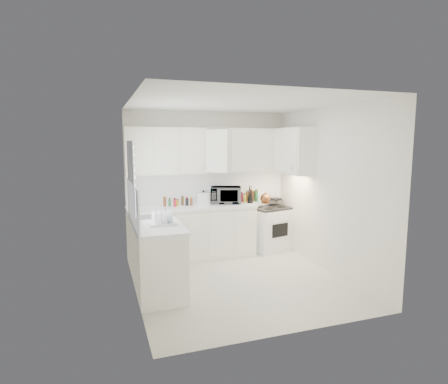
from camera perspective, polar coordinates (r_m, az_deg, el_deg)
name	(u,v)px	position (r m, az deg, el deg)	size (l,w,h in m)	color
floor	(239,281)	(5.66, 2.35, -13.56)	(3.20, 3.20, 0.00)	silver
ceiling	(240,103)	(5.30, 2.51, 13.61)	(3.20, 3.20, 0.00)	white
wall_back	(208,183)	(6.83, -2.44, 1.38)	(3.00, 3.00, 0.00)	white
wall_front	(295,216)	(3.90, 10.99, -3.61)	(3.00, 3.00, 0.00)	white
wall_left	(133,200)	(4.99, -13.84, -1.22)	(3.20, 3.20, 0.00)	white
wall_right	(328,190)	(6.03, 15.83, 0.24)	(3.20, 3.20, 0.00)	white
window_blinds	(132,179)	(5.31, -14.05, 2.03)	(0.06, 0.96, 1.06)	white
lower_cabinets_back	(192,233)	(6.60, -4.92, -6.37)	(2.22, 0.60, 0.90)	white
lower_cabinets_left	(156,256)	(5.41, -10.53, -9.68)	(0.60, 1.60, 0.90)	white
countertop_back	(192,207)	(6.49, -4.95, -2.33)	(2.24, 0.64, 0.05)	white
countertop_left	(155,223)	(5.29, -10.55, -4.75)	(0.64, 1.62, 0.05)	white
backsplash_back	(209,187)	(6.83, -2.41, 0.75)	(2.98, 0.02, 0.55)	white
backsplash_left	(133,203)	(5.20, -13.90, -1.70)	(0.02, 1.60, 0.55)	white
upper_cabinets_back	(211,173)	(6.66, -2.05, 2.95)	(3.00, 0.33, 0.80)	white
upper_cabinets_right	(293,174)	(6.62, 10.68, 2.79)	(0.33, 0.90, 0.80)	white
sink	(152,209)	(5.60, -11.11, -2.55)	(0.42, 0.38, 0.30)	gray
stove	(270,223)	(7.09, 7.13, -4.72)	(0.69, 0.57, 1.07)	white
tea_kettle	(265,198)	(6.77, 6.42, -0.87)	(0.23, 0.20, 0.21)	brown
frying_pan	(275,199)	(7.23, 7.91, -1.01)	(0.27, 0.46, 0.04)	black
microwave	(226,193)	(6.70, 0.28, -0.17)	(0.54, 0.30, 0.37)	gray
rice_cooker	(203,197)	(6.60, -3.20, -0.82)	(0.25, 0.25, 0.25)	white
paper_towel	(213,195)	(6.77, -1.73, -0.50)	(0.12, 0.12, 0.27)	white
utensil_crock	(250,194)	(6.72, 4.08, -0.33)	(0.11, 0.11, 0.33)	black
dish_rack	(161,217)	(5.05, -9.64, -3.85)	(0.37, 0.28, 0.20)	white
spice_left_0	(165,202)	(6.51, -9.17, -1.56)	(0.06, 0.06, 0.13)	brown
spice_left_1	(170,203)	(6.43, -8.38, -1.66)	(0.06, 0.06, 0.13)	#27763D
spice_left_2	(173,202)	(6.53, -7.87, -1.50)	(0.06, 0.06, 0.13)	red
spice_left_3	(178,202)	(6.46, -7.07, -1.59)	(0.06, 0.06, 0.13)	yellow
spice_left_4	(181,201)	(6.56, -6.59, -1.44)	(0.06, 0.06, 0.13)	#563918
spice_left_5	(187,202)	(6.49, -5.77, -1.52)	(0.06, 0.06, 0.13)	black
spice_left_6	(190,201)	(6.60, -5.32, -1.37)	(0.06, 0.06, 0.13)	brown
sauce_right_0	(240,196)	(6.92, 2.51, -0.66)	(0.06, 0.06, 0.19)	red
sauce_right_1	(244,197)	(6.89, 3.12, -0.71)	(0.06, 0.06, 0.19)	yellow
sauce_right_2	(246,196)	(6.96, 3.36, -0.62)	(0.06, 0.06, 0.19)	#563918
sauce_right_3	(250,196)	(6.93, 3.97, -0.67)	(0.06, 0.06, 0.19)	black
sauce_right_4	(251,196)	(7.00, 4.19, -0.58)	(0.06, 0.06, 0.19)	brown
sauce_right_5	(255,196)	(6.97, 4.80, -0.62)	(0.06, 0.06, 0.19)	#27763D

